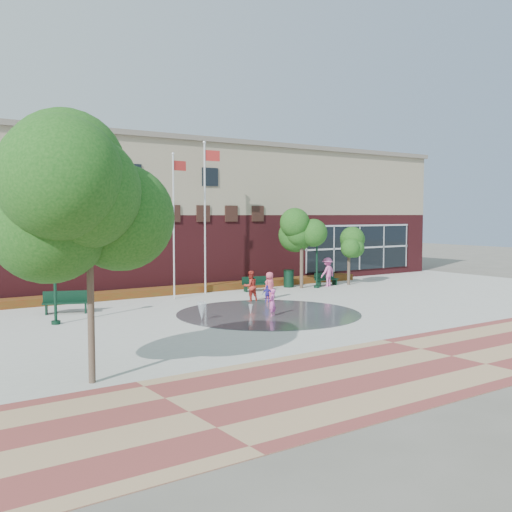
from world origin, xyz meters
TOP-DOWN VIEW (x-y plane):
  - ground at (0.00, 0.00)m, footprint 120.00×120.00m
  - plaza_concrete at (0.00, 4.00)m, footprint 46.00×18.00m
  - paver_band at (0.00, -7.00)m, footprint 46.00×6.00m
  - splash_pad at (0.00, 3.00)m, footprint 8.40×8.40m
  - library_building at (0.00, 17.48)m, footprint 44.40×10.40m
  - flower_bed at (0.00, 11.60)m, footprint 26.00×1.20m
  - flagpole_left at (-1.28, 9.81)m, footprint 0.91×0.22m
  - flagpole_right at (1.21, 10.78)m, footprint 1.07×0.18m
  - lamp_left at (-8.78, 5.84)m, footprint 0.41×0.41m
  - lamp_right at (8.05, 9.05)m, footprint 0.39×0.39m
  - bench_left at (-7.59, 8.29)m, footprint 2.13×1.28m
  - bench_mid at (4.11, 9.84)m, footprint 1.81×0.79m
  - bench_right at (9.28, 9.54)m, footprint 1.70×0.52m
  - trash_can at (6.85, 10.31)m, footprint 0.68×0.68m
  - tree_big_left at (-10.51, -3.40)m, footprint 4.29×4.29m
  - tree_mid at (7.21, 9.49)m, footprint 3.09×3.09m
  - tree_small_right at (10.80, 9.11)m, footprint 2.11×2.11m
  - water_jet_a at (-3.44, 3.11)m, footprint 0.41×0.41m
  - water_jet_b at (-0.93, 3.09)m, footprint 0.21×0.21m
  - child_splash at (-0.29, 2.32)m, footprint 0.54×0.49m
  - adult_red at (1.50, 6.66)m, footprint 0.83×0.67m
  - adult_pink at (2.87, 6.85)m, footprint 0.79×0.59m
  - child_blue at (1.93, 5.76)m, footprint 0.58×0.43m
  - person_bench at (9.13, 9.27)m, footprint 1.29×0.89m

SIDE VIEW (x-z plane):
  - ground at x=0.00m, z-range 0.00..0.00m
  - flower_bed at x=0.00m, z-range -0.20..0.20m
  - water_jet_a at x=-3.44m, z-range -0.40..0.40m
  - water_jet_b at x=-0.93m, z-range -0.24..0.24m
  - plaza_concrete at x=0.00m, z-range 0.00..0.01m
  - paver_band at x=0.00m, z-range 0.00..0.01m
  - splash_pad at x=0.00m, z-range 0.00..0.01m
  - bench_right at x=9.28m, z-range -0.15..0.70m
  - bench_mid at x=4.11m, z-range -0.16..0.72m
  - bench_left at x=-7.59m, z-range -0.18..0.85m
  - child_blue at x=1.93m, z-range 0.00..0.92m
  - trash_can at x=6.85m, z-range 0.01..1.12m
  - child_splash at x=-0.29m, z-range 0.00..1.24m
  - adult_pink at x=2.87m, z-range 0.00..1.46m
  - adult_red at x=1.50m, z-range 0.00..1.62m
  - person_bench at x=9.13m, z-range 0.00..1.83m
  - lamp_right at x=8.05m, z-range 0.44..4.10m
  - lamp_left at x=-8.78m, z-range 0.47..4.37m
  - tree_small_right at x=10.80m, z-range 0.83..4.45m
  - tree_mid at x=7.21m, z-range 1.19..6.41m
  - flagpole_left at x=-1.28m, z-range 0.44..8.27m
  - library_building at x=0.00m, z-range 0.04..9.24m
  - flagpole_right at x=1.21m, z-range 0.51..9.19m
  - tree_big_left at x=-10.51m, z-range 1.47..8.33m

